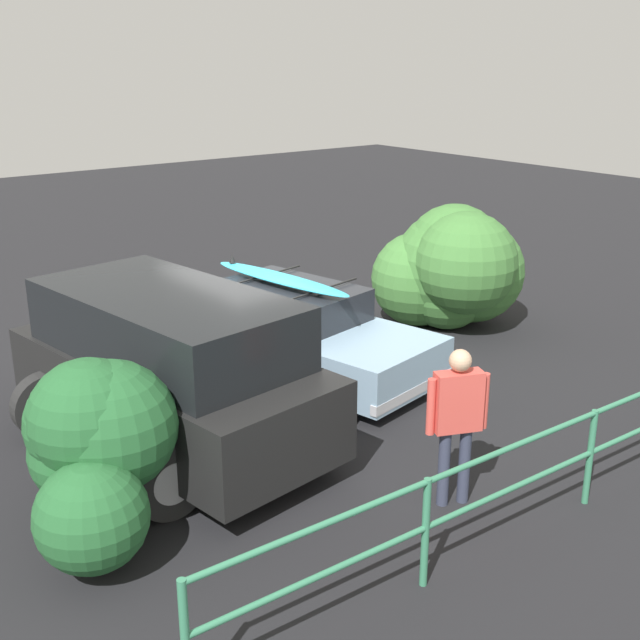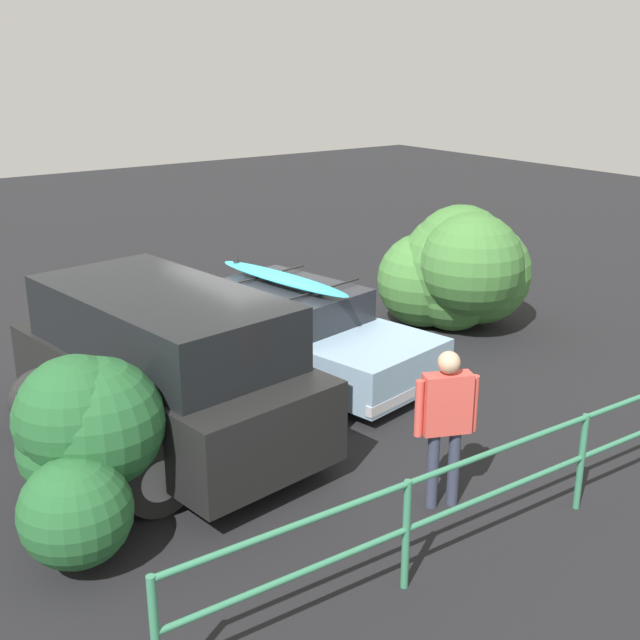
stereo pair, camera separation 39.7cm
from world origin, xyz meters
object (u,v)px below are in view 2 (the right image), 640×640
object	(u,v)px
sedan_car	(294,331)
person_bystander	(446,415)
bush_near_right	(81,438)
suv_car	(163,366)
bush_near_left	(459,271)

from	to	relation	value
sedan_car	person_bystander	xyz separation A→B (m)	(0.90, 4.10, 0.44)
sedan_car	bush_near_right	bearing A→B (deg)	29.95
suv_car	bush_near_left	xyz separation A→B (m)	(-5.98, -1.05, 0.02)
bush_near_right	person_bystander	bearing A→B (deg)	151.04
bush_near_right	suv_car	bearing A→B (deg)	-139.08
person_bystander	bush_near_right	size ratio (longest dim) A/B	0.78
sedan_car	suv_car	xyz separation A→B (m)	(2.61, 1.08, 0.39)
sedan_car	person_bystander	distance (m)	4.22
suv_car	person_bystander	distance (m)	3.47
suv_car	bush_near_left	bearing A→B (deg)	-170.09
sedan_car	suv_car	size ratio (longest dim) A/B	1.01
person_bystander	sedan_car	bearing A→B (deg)	-102.40
person_bystander	bush_near_left	xyz separation A→B (m)	(-4.27, -4.07, -0.03)
sedan_car	bush_near_left	distance (m)	3.40
sedan_car	person_bystander	bearing A→B (deg)	77.60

